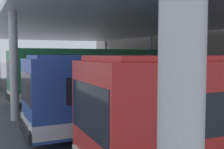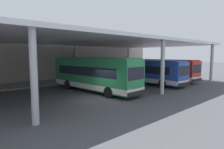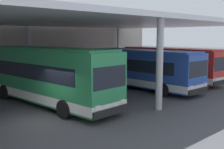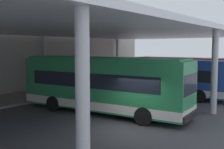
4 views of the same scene
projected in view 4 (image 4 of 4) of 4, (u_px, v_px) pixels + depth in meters
The scene contains 6 objects.
ground_plane at pixel (127, 129), 14.36m from camera, with size 200.00×200.00×0.00m, color #47474C.
canopy_shelter at pixel (52, 29), 17.06m from camera, with size 40.00×17.00×5.55m.
bus_second_bay at pixel (102, 85), 17.77m from camera, with size 3.27×11.47×3.57m.
bus_middle_bay at pixel (168, 77), 24.15m from camera, with size 2.81×10.56×3.17m.
bus_far_bay at pixel (183, 73), 28.31m from camera, with size 3.02×10.62×3.17m.
banner_sign at pixel (69, 71), 26.12m from camera, with size 0.70×0.12×3.20m.
Camera 4 is at (-11.82, -7.59, 4.18)m, focal length 45.08 mm.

